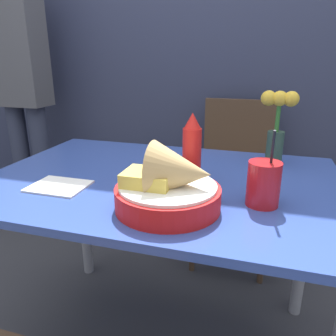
{
  "coord_description": "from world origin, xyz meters",
  "views": [
    {
      "loc": [
        0.32,
        -0.98,
        1.11
      ],
      "look_at": [
        0.04,
        -0.06,
        0.78
      ],
      "focal_mm": 35.0,
      "sensor_mm": 36.0,
      "label": 1
    }
  ],
  "objects_px": {
    "person_standing": "(21,79)",
    "ketchup_bottle": "(192,148)",
    "food_basket": "(172,186)",
    "drink_cup": "(263,185)",
    "flower_vase": "(277,122)",
    "chair_far_window": "(236,166)"
  },
  "relations": [
    {
      "from": "food_basket",
      "to": "drink_cup",
      "type": "height_order",
      "value": "drink_cup"
    },
    {
      "from": "chair_far_window",
      "to": "food_basket",
      "type": "bearing_deg",
      "value": -95.03
    },
    {
      "from": "person_standing",
      "to": "food_basket",
      "type": "bearing_deg",
      "value": -37.65
    },
    {
      "from": "person_standing",
      "to": "drink_cup",
      "type": "bearing_deg",
      "value": -30.28
    },
    {
      "from": "chair_far_window",
      "to": "drink_cup",
      "type": "height_order",
      "value": "drink_cup"
    },
    {
      "from": "drink_cup",
      "to": "flower_vase",
      "type": "relative_size",
      "value": 0.8
    },
    {
      "from": "drink_cup",
      "to": "person_standing",
      "type": "relative_size",
      "value": 0.13
    },
    {
      "from": "person_standing",
      "to": "ketchup_bottle",
      "type": "bearing_deg",
      "value": -30.24
    },
    {
      "from": "chair_far_window",
      "to": "drink_cup",
      "type": "xyz_separation_m",
      "value": [
        0.14,
        -0.91,
        0.25
      ]
    },
    {
      "from": "chair_far_window",
      "to": "person_standing",
      "type": "bearing_deg",
      "value": -177.31
    },
    {
      "from": "chair_far_window",
      "to": "ketchup_bottle",
      "type": "relative_size",
      "value": 4.0
    },
    {
      "from": "chair_far_window",
      "to": "flower_vase",
      "type": "xyz_separation_m",
      "value": [
        0.17,
        -0.51,
        0.35
      ]
    },
    {
      "from": "chair_far_window",
      "to": "person_standing",
      "type": "height_order",
      "value": "person_standing"
    },
    {
      "from": "flower_vase",
      "to": "food_basket",
      "type": "bearing_deg",
      "value": -117.93
    },
    {
      "from": "chair_far_window",
      "to": "ketchup_bottle",
      "type": "distance_m",
      "value": 0.84
    },
    {
      "from": "chair_far_window",
      "to": "flower_vase",
      "type": "height_order",
      "value": "flower_vase"
    },
    {
      "from": "chair_far_window",
      "to": "flower_vase",
      "type": "relative_size",
      "value": 3.27
    },
    {
      "from": "drink_cup",
      "to": "flower_vase",
      "type": "distance_m",
      "value": 0.41
    },
    {
      "from": "food_basket",
      "to": "flower_vase",
      "type": "bearing_deg",
      "value": 62.07
    },
    {
      "from": "ketchup_bottle",
      "to": "drink_cup",
      "type": "relative_size",
      "value": 1.03
    },
    {
      "from": "chair_far_window",
      "to": "food_basket",
      "type": "xyz_separation_m",
      "value": [
        -0.09,
        -1.0,
        0.26
      ]
    },
    {
      "from": "food_basket",
      "to": "ketchup_bottle",
      "type": "height_order",
      "value": "ketchup_bottle"
    }
  ]
}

